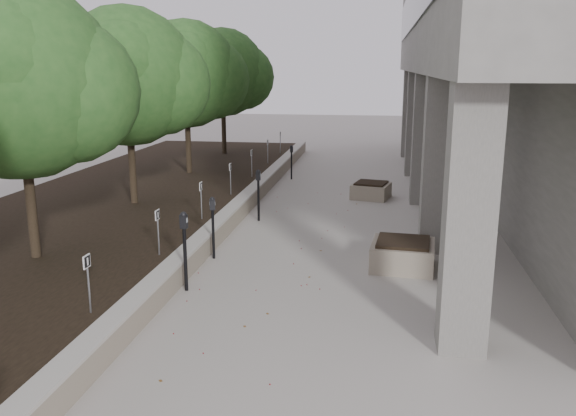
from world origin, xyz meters
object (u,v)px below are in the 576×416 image
Objects in this scene: parking_meter_3 at (213,228)px; crabapple_tree_3 at (129,106)px; crabapple_tree_5 at (223,91)px; parking_meter_4 at (258,195)px; planter_front at (403,254)px; parking_meter_5 at (291,162)px; planter_back at (371,190)px; crabapple_tree_2 at (23,123)px; parking_meter_2 at (185,252)px; crabapple_tree_4 at (186,97)px.

crabapple_tree_3 is at bearing 120.12° from parking_meter_3.
parking_meter_4 is (3.61, -9.95, -2.40)m from crabapple_tree_5.
planter_front is at bearing -24.31° from crabapple_tree_3.
planter_back is at bearing -59.27° from parking_meter_5.
parking_meter_2 is (3.30, -0.36, -2.34)m from crabapple_tree_2.
parking_meter_4 is at bearing -70.08° from crabapple_tree_5.
parking_meter_2 is (3.30, -5.36, -2.34)m from crabapple_tree_3.
parking_meter_4 is at bearing 54.45° from crabapple_tree_2.
parking_meter_5 is 1.15× the size of planter_back.
planter_back is at bearing 49.89° from parking_meter_3.
crabapple_tree_2 is 12.14m from parking_meter_5.
crabapple_tree_2 is 3.48× the size of parking_meter_2.
parking_meter_5 is at bearing 74.17° from parking_meter_3.
crabapple_tree_2 is 4.06m from parking_meter_2.
crabapple_tree_5 is 3.85× the size of parking_meter_3.
crabapple_tree_5 is 9.73m from planter_back.
planter_back is (3.33, 8.84, -0.52)m from parking_meter_2.
crabapple_tree_5 is 4.81× the size of planter_back.
crabapple_tree_2 and crabapple_tree_4 have the same top height.
crabapple_tree_4 is at bearing 90.00° from crabapple_tree_2.
crabapple_tree_2 is at bearing -128.06° from planter_back.
parking_meter_4 is (0.30, 5.41, -0.06)m from parking_meter_2.
parking_meter_4 reaches higher than parking_meter_5.
crabapple_tree_2 is 11.14m from planter_back.
crabapple_tree_4 is 11.13m from parking_meter_2.
parking_meter_3 is (3.29, -3.38, -2.41)m from crabapple_tree_3.
crabapple_tree_3 is (0.00, 5.00, 0.00)m from crabapple_tree_2.
parking_meter_4 is (0.32, 3.43, 0.02)m from parking_meter_3.
parking_meter_5 is (3.58, -3.67, -2.47)m from crabapple_tree_5.
crabapple_tree_3 is 4.33m from parking_meter_4.
parking_meter_4 is 6.29m from parking_meter_5.
parking_meter_3 is (3.29, -8.38, -2.41)m from crabapple_tree_4.
crabapple_tree_3 and crabapple_tree_5 have the same top height.
planter_back is at bearing 27.64° from crabapple_tree_3.
parking_meter_5 reaches higher than planter_front.
planter_back is at bearing 75.10° from parking_meter_2.
planter_back is (6.64, -6.52, -2.86)m from crabapple_tree_5.
parking_meter_4 is 1.28× the size of planter_back.
crabapple_tree_4 is 3.48× the size of parking_meter_2.
parking_meter_3 is 1.08× the size of parking_meter_5.
crabapple_tree_3 is 1.00× the size of crabapple_tree_5.
crabapple_tree_3 is 4.17× the size of parking_meter_5.
parking_meter_2 is at bearing -154.17° from planter_front.
parking_meter_3 is (3.29, 1.62, -2.41)m from crabapple_tree_2.
crabapple_tree_4 is 3.76× the size of parking_meter_4.
parking_meter_3 is at bearing -116.03° from planter_back.
crabapple_tree_2 is at bearing -90.00° from crabapple_tree_3.
crabapple_tree_5 reaches higher than parking_meter_2.
parking_meter_3 is 7.64m from planter_back.
parking_meter_4 is 4.60m from planter_back.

